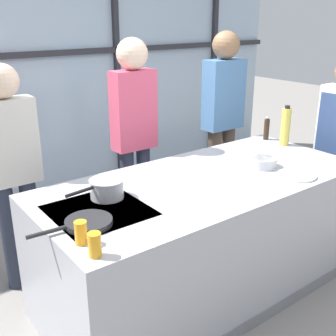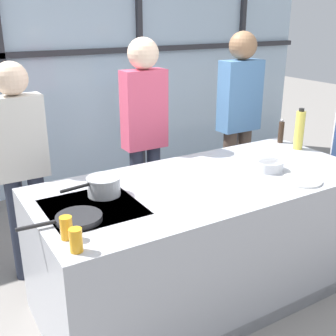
{
  "view_description": "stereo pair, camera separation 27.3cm",
  "coord_description": "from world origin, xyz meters",
  "px_view_note": "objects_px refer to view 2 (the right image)",
  "views": [
    {
      "loc": [
        -1.78,
        -1.95,
        1.93
      ],
      "look_at": [
        -0.24,
        0.1,
        0.99
      ],
      "focal_mm": 45.0,
      "sensor_mm": 36.0,
      "label": 1
    },
    {
      "loc": [
        -1.56,
        -2.1,
        1.93
      ],
      "look_at": [
        -0.24,
        0.1,
        0.99
      ],
      "focal_mm": 45.0,
      "sensor_mm": 36.0,
      "label": 2
    }
  ],
  "objects_px": {
    "oil_bottle": "(299,130)",
    "spectator_center_left": "(145,127)",
    "white_plate": "(302,180)",
    "juice_glass_near": "(76,240)",
    "spectator_center_right": "(239,114)",
    "mixing_bowl": "(269,165)",
    "frying_pan": "(77,218)",
    "saucepan": "(103,186)",
    "spectator_far_left": "(21,159)",
    "pepper_grinder": "(281,132)",
    "juice_glass_far": "(66,228)"
  },
  "relations": [
    {
      "from": "oil_bottle",
      "to": "spectator_center_left",
      "type": "bearing_deg",
      "value": 146.32
    },
    {
      "from": "spectator_center_left",
      "to": "white_plate",
      "type": "distance_m",
      "value": 1.34
    },
    {
      "from": "oil_bottle",
      "to": "juice_glass_near",
      "type": "relative_size",
      "value": 2.88
    },
    {
      "from": "spectator_center_right",
      "to": "mixing_bowl",
      "type": "relative_size",
      "value": 8.71
    },
    {
      "from": "spectator_center_right",
      "to": "frying_pan",
      "type": "xyz_separation_m",
      "value": [
        -1.94,
        -1.0,
        -0.14
      ]
    },
    {
      "from": "mixing_bowl",
      "to": "saucepan",
      "type": "bearing_deg",
      "value": 170.64
    },
    {
      "from": "spectator_far_left",
      "to": "frying_pan",
      "type": "relative_size",
      "value": 3.64
    },
    {
      "from": "saucepan",
      "to": "mixing_bowl",
      "type": "relative_size",
      "value": 1.86
    },
    {
      "from": "saucepan",
      "to": "pepper_grinder",
      "type": "distance_m",
      "value": 1.76
    },
    {
      "from": "frying_pan",
      "to": "juice_glass_near",
      "type": "distance_m",
      "value": 0.31
    },
    {
      "from": "spectator_center_right",
      "to": "frying_pan",
      "type": "height_order",
      "value": "spectator_center_right"
    },
    {
      "from": "oil_bottle",
      "to": "juice_glass_far",
      "type": "xyz_separation_m",
      "value": [
        -2.09,
        -0.46,
        -0.1
      ]
    },
    {
      "from": "spectator_far_left",
      "to": "pepper_grinder",
      "type": "distance_m",
      "value": 2.11
    },
    {
      "from": "juice_glass_near",
      "to": "spectator_center_left",
      "type": "bearing_deg",
      "value": 51.07
    },
    {
      "from": "spectator_center_right",
      "to": "saucepan",
      "type": "distance_m",
      "value": 1.85
    },
    {
      "from": "spectator_far_left",
      "to": "juice_glass_far",
      "type": "distance_m",
      "value": 1.16
    },
    {
      "from": "oil_bottle",
      "to": "saucepan",
      "type": "bearing_deg",
      "value": -178.09
    },
    {
      "from": "saucepan",
      "to": "white_plate",
      "type": "distance_m",
      "value": 1.3
    },
    {
      "from": "oil_bottle",
      "to": "juice_glass_near",
      "type": "distance_m",
      "value": 2.18
    },
    {
      "from": "white_plate",
      "to": "pepper_grinder",
      "type": "distance_m",
      "value": 0.91
    },
    {
      "from": "white_plate",
      "to": "mixing_bowl",
      "type": "height_order",
      "value": "mixing_bowl"
    },
    {
      "from": "white_plate",
      "to": "juice_glass_near",
      "type": "distance_m",
      "value": 1.57
    },
    {
      "from": "spectator_center_left",
      "to": "oil_bottle",
      "type": "height_order",
      "value": "spectator_center_left"
    },
    {
      "from": "white_plate",
      "to": "oil_bottle",
      "type": "bearing_deg",
      "value": 45.12
    },
    {
      "from": "spectator_far_left",
      "to": "saucepan",
      "type": "relative_size",
      "value": 4.29
    },
    {
      "from": "white_plate",
      "to": "spectator_far_left",
      "type": "bearing_deg",
      "value": 141.3
    },
    {
      "from": "spectator_center_left",
      "to": "pepper_grinder",
      "type": "relative_size",
      "value": 8.49
    },
    {
      "from": "oil_bottle",
      "to": "white_plate",
      "type": "bearing_deg",
      "value": -134.88
    },
    {
      "from": "spectator_center_right",
      "to": "pepper_grinder",
      "type": "height_order",
      "value": "spectator_center_right"
    },
    {
      "from": "spectator_center_right",
      "to": "juice_glass_far",
      "type": "height_order",
      "value": "spectator_center_right"
    },
    {
      "from": "white_plate",
      "to": "juice_glass_far",
      "type": "relative_size",
      "value": 2.21
    },
    {
      "from": "saucepan",
      "to": "mixing_bowl",
      "type": "distance_m",
      "value": 1.19
    },
    {
      "from": "spectator_center_left",
      "to": "juice_glass_near",
      "type": "bearing_deg",
      "value": 51.07
    },
    {
      "from": "spectator_center_right",
      "to": "pepper_grinder",
      "type": "xyz_separation_m",
      "value": [
        0.06,
        -0.49,
        -0.06
      ]
    },
    {
      "from": "spectator_far_left",
      "to": "mixing_bowl",
      "type": "bearing_deg",
      "value": 147.46
    },
    {
      "from": "mixing_bowl",
      "to": "pepper_grinder",
      "type": "relative_size",
      "value": 0.99
    },
    {
      "from": "spectator_center_left",
      "to": "spectator_center_right",
      "type": "distance_m",
      "value": 1.0
    },
    {
      "from": "white_plate",
      "to": "saucepan",
      "type": "bearing_deg",
      "value": 158.91
    },
    {
      "from": "white_plate",
      "to": "juice_glass_near",
      "type": "height_order",
      "value": "juice_glass_near"
    },
    {
      "from": "spectator_center_left",
      "to": "saucepan",
      "type": "distance_m",
      "value": 1.02
    },
    {
      "from": "white_plate",
      "to": "pepper_grinder",
      "type": "bearing_deg",
      "value": 53.89
    },
    {
      "from": "white_plate",
      "to": "mixing_bowl",
      "type": "distance_m",
      "value": 0.28
    },
    {
      "from": "mixing_bowl",
      "to": "juice_glass_far",
      "type": "height_order",
      "value": "juice_glass_far"
    },
    {
      "from": "white_plate",
      "to": "spectator_center_right",
      "type": "bearing_deg",
      "value": 68.72
    },
    {
      "from": "oil_bottle",
      "to": "pepper_grinder",
      "type": "height_order",
      "value": "oil_bottle"
    },
    {
      "from": "spectator_center_left",
      "to": "white_plate",
      "type": "height_order",
      "value": "spectator_center_left"
    },
    {
      "from": "spectator_center_left",
      "to": "pepper_grinder",
      "type": "bearing_deg",
      "value": 155.02
    },
    {
      "from": "oil_bottle",
      "to": "pepper_grinder",
      "type": "distance_m",
      "value": 0.22
    },
    {
      "from": "spectator_center_right",
      "to": "mixing_bowl",
      "type": "distance_m",
      "value": 1.09
    },
    {
      "from": "spectator_center_right",
      "to": "frying_pan",
      "type": "distance_m",
      "value": 2.19
    }
  ]
}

